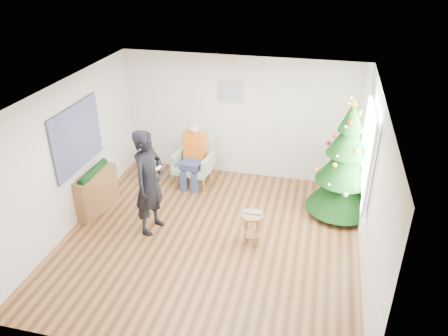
% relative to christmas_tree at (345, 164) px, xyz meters
% --- Properties ---
extents(floor, '(5.00, 5.00, 0.00)m').
position_rel_christmas_tree_xyz_m(floor, '(-2.15, -1.38, -1.03)').
color(floor, brown).
rests_on(floor, ground).
extents(ceiling, '(5.00, 5.00, 0.00)m').
position_rel_christmas_tree_xyz_m(ceiling, '(-2.15, -1.38, 1.57)').
color(ceiling, white).
rests_on(ceiling, wall_back).
extents(wall_back, '(5.00, 0.00, 5.00)m').
position_rel_christmas_tree_xyz_m(wall_back, '(-2.15, 1.12, 0.27)').
color(wall_back, silver).
rests_on(wall_back, floor).
extents(wall_front, '(5.00, 0.00, 5.00)m').
position_rel_christmas_tree_xyz_m(wall_front, '(-2.15, -3.88, 0.27)').
color(wall_front, silver).
rests_on(wall_front, floor).
extents(wall_left, '(0.00, 5.00, 5.00)m').
position_rel_christmas_tree_xyz_m(wall_left, '(-4.65, -1.38, 0.27)').
color(wall_left, silver).
rests_on(wall_left, floor).
extents(wall_right, '(0.00, 5.00, 5.00)m').
position_rel_christmas_tree_xyz_m(wall_right, '(0.35, -1.38, 0.27)').
color(wall_right, silver).
rests_on(wall_right, floor).
extents(window_panel, '(0.04, 1.30, 1.40)m').
position_rel_christmas_tree_xyz_m(window_panel, '(0.32, -0.38, 0.47)').
color(window_panel, white).
rests_on(window_panel, wall_right).
extents(curtains, '(0.05, 1.75, 1.50)m').
position_rel_christmas_tree_xyz_m(curtains, '(0.29, -0.38, 0.47)').
color(curtains, white).
rests_on(curtains, wall_right).
extents(christmas_tree, '(1.26, 1.26, 2.28)m').
position_rel_christmas_tree_xyz_m(christmas_tree, '(0.00, 0.00, 0.00)').
color(christmas_tree, '#3F2816').
rests_on(christmas_tree, floor).
extents(stool, '(0.39, 0.39, 0.58)m').
position_rel_christmas_tree_xyz_m(stool, '(-1.44, -1.31, -0.73)').
color(stool, brown).
rests_on(stool, floor).
extents(laptop, '(0.33, 0.21, 0.03)m').
position_rel_christmas_tree_xyz_m(laptop, '(-1.44, -1.31, -0.43)').
color(laptop, silver).
rests_on(laptop, stool).
extents(armchair, '(0.86, 0.80, 1.02)m').
position_rel_christmas_tree_xyz_m(armchair, '(-2.98, 0.48, -0.65)').
color(armchair, '#8DA686').
rests_on(armchair, floor).
extents(seated_person, '(0.47, 0.66, 1.33)m').
position_rel_christmas_tree_xyz_m(seated_person, '(-2.99, 0.42, -0.34)').
color(seated_person, navy).
rests_on(seated_person, armchair).
extents(standing_man, '(0.60, 0.78, 1.90)m').
position_rel_christmas_tree_xyz_m(standing_man, '(-3.23, -1.32, -0.08)').
color(standing_man, black).
rests_on(standing_man, floor).
extents(game_controller, '(0.06, 0.13, 0.04)m').
position_rel_christmas_tree_xyz_m(game_controller, '(-3.03, -1.35, 0.24)').
color(game_controller, white).
rests_on(game_controller, standing_man).
extents(console, '(0.45, 1.03, 0.80)m').
position_rel_christmas_tree_xyz_m(console, '(-4.48, -0.98, -0.63)').
color(console, brown).
rests_on(console, floor).
extents(garland, '(0.14, 0.90, 0.14)m').
position_rel_christmas_tree_xyz_m(garland, '(-4.48, -0.98, -0.21)').
color(garland, black).
rests_on(garland, console).
extents(tapestry, '(0.03, 1.50, 1.15)m').
position_rel_christmas_tree_xyz_m(tapestry, '(-4.61, -1.08, 0.52)').
color(tapestry, black).
rests_on(tapestry, wall_left).
extents(framed_picture, '(0.52, 0.05, 0.42)m').
position_rel_christmas_tree_xyz_m(framed_picture, '(-2.35, 1.08, 0.82)').
color(framed_picture, tan).
rests_on(framed_picture, wall_back).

